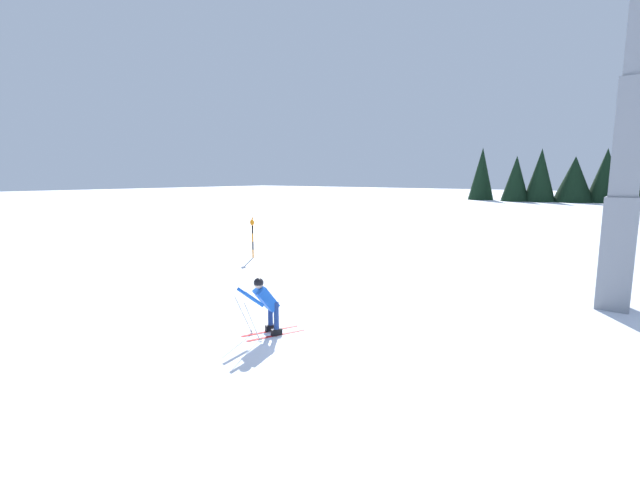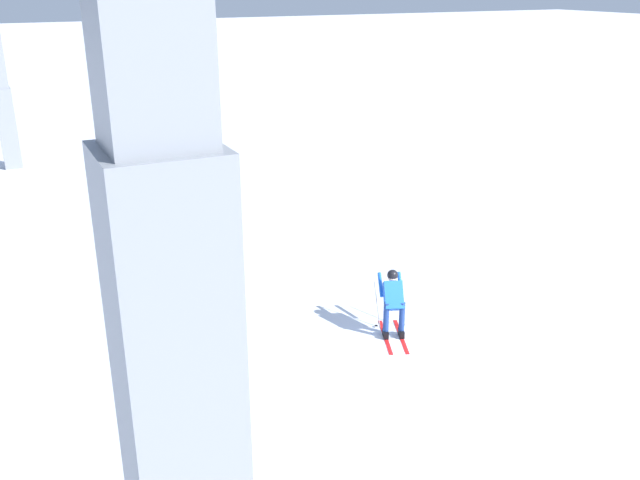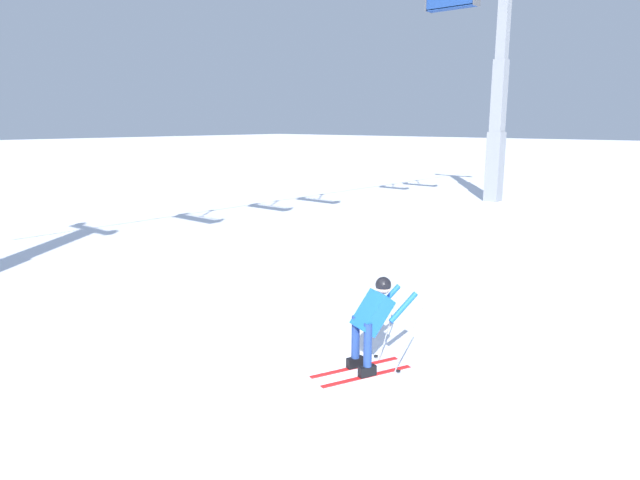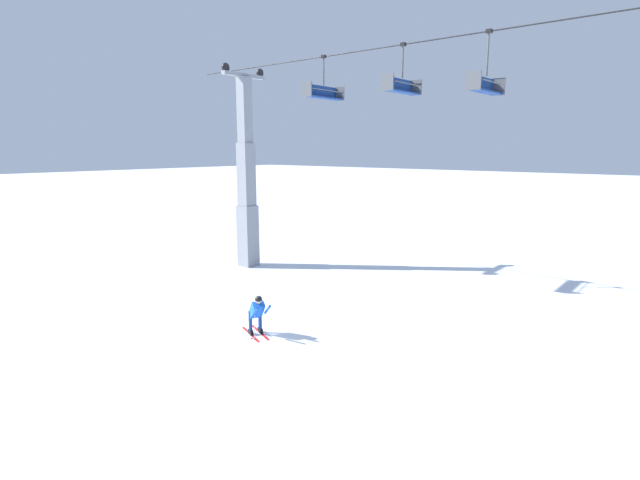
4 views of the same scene
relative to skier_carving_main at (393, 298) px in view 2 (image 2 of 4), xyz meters
The scene contains 3 objects.
ground_plane 1.49m from the skier_carving_main, behind, with size 260.00×260.00×0.00m, color white.
skier_carving_main is the anchor object (origin of this frame).
lift_tower_near 11.10m from the skier_carving_main, 139.51° to the left, with size 0.88×2.81×10.71m.
Camera 2 is at (-10.72, 7.82, 7.68)m, focal length 38.65 mm.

